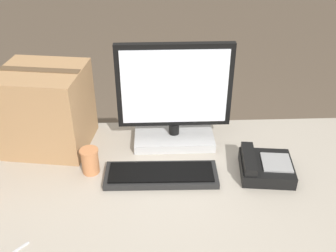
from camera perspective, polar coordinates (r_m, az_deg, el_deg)
name	(u,v)px	position (r m, az deg, el deg)	size (l,w,h in m)	color
monitor	(174,103)	(1.60, 0.91, 3.31)	(0.46, 0.20, 0.44)	#B7B7B7
keyboard	(161,174)	(1.48, -0.99, -7.05)	(0.42, 0.16, 0.03)	black
desk_phone	(265,167)	(1.54, 13.83, -5.74)	(0.21, 0.21, 0.08)	black
paper_cup_right	(90,161)	(1.52, -11.24, -4.98)	(0.07, 0.07, 0.10)	#BC7547
cardboard_box	(46,109)	(1.66, -17.26, 2.42)	(0.36, 0.34, 0.34)	#9E754C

